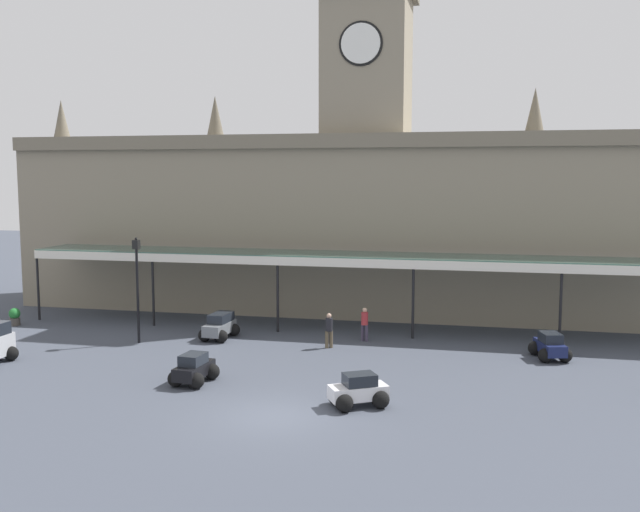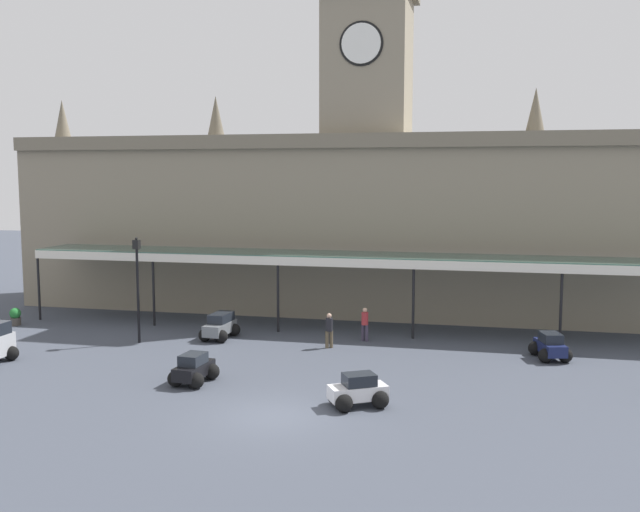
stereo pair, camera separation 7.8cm
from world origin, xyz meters
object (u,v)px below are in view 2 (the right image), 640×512
object	(u,v)px
car_white_sedan	(358,393)
pedestrian_near_entrance	(365,323)
car_navy_sedan	(550,348)
pedestrian_crossing_forecourt	(329,329)
car_grey_estate	(220,327)
planter_near_kerb	(15,316)
victorian_lamppost	(137,278)
car_black_sedan	(194,371)

from	to	relation	value
car_white_sedan	pedestrian_near_entrance	size ratio (longest dim) A/B	1.35
car_navy_sedan	pedestrian_crossing_forecourt	xyz separation A→B (m)	(-10.06, -0.22, 0.41)
pedestrian_crossing_forecourt	pedestrian_near_entrance	bearing A→B (deg)	51.46
car_white_sedan	car_grey_estate	xyz separation A→B (m)	(-8.58, 8.93, 0.06)
car_white_sedan	car_navy_sedan	bearing A→B (deg)	49.44
pedestrian_near_entrance	pedestrian_crossing_forecourt	world-z (taller)	same
pedestrian_crossing_forecourt	planter_near_kerb	xyz separation A→B (m)	(-17.83, 1.22, -0.42)
car_white_sedan	car_grey_estate	world-z (taller)	car_grey_estate
car_navy_sedan	victorian_lamppost	distance (m)	19.59
car_grey_estate	car_black_sedan	size ratio (longest dim) A/B	1.09
car_navy_sedan	pedestrian_near_entrance	distance (m)	8.79
car_white_sedan	car_grey_estate	size ratio (longest dim) A/B	0.98
car_grey_estate	victorian_lamppost	distance (m)	4.75
planter_near_kerb	car_grey_estate	bearing A→B (deg)	-2.48
car_black_sedan	pedestrian_near_entrance	distance (m)	10.18
car_white_sedan	planter_near_kerb	size ratio (longest dim) A/B	2.34
planter_near_kerb	car_black_sedan	bearing A→B (deg)	-30.21
victorian_lamppost	planter_near_kerb	distance (m)	9.23
car_white_sedan	car_black_sedan	xyz separation A→B (m)	(-6.82, 1.40, 0.00)
car_navy_sedan	car_grey_estate	size ratio (longest dim) A/B	0.96
car_grey_estate	pedestrian_crossing_forecourt	world-z (taller)	pedestrian_crossing_forecourt
car_white_sedan	pedestrian_near_entrance	world-z (taller)	pedestrian_near_entrance
pedestrian_near_entrance	victorian_lamppost	bearing A→B (deg)	-165.26
car_black_sedan	planter_near_kerb	size ratio (longest dim) A/B	2.21
pedestrian_near_entrance	victorian_lamppost	world-z (taller)	victorian_lamppost
car_navy_sedan	planter_near_kerb	world-z (taller)	car_navy_sedan
pedestrian_near_entrance	planter_near_kerb	xyz separation A→B (m)	(-19.25, -0.56, -0.42)
car_navy_sedan	pedestrian_crossing_forecourt	size ratio (longest dim) A/B	1.32
car_black_sedan	pedestrian_near_entrance	world-z (taller)	pedestrian_near_entrance
car_grey_estate	pedestrian_crossing_forecourt	distance (m)	5.81
victorian_lamppost	planter_near_kerb	xyz separation A→B (m)	(-8.52, 2.26, -2.72)
pedestrian_crossing_forecourt	car_grey_estate	bearing A→B (deg)	173.08
pedestrian_near_entrance	victorian_lamppost	xyz separation A→B (m)	(-10.73, -2.82, 2.30)
car_grey_estate	pedestrian_near_entrance	distance (m)	7.27
car_navy_sedan	car_grey_estate	xyz separation A→B (m)	(-15.82, 0.48, 0.06)
car_navy_sedan	pedestrian_crossing_forecourt	distance (m)	10.07
car_grey_estate	victorian_lamppost	world-z (taller)	victorian_lamppost
car_grey_estate	pedestrian_crossing_forecourt	bearing A→B (deg)	-6.92
car_grey_estate	car_navy_sedan	bearing A→B (deg)	-1.72
car_grey_estate	car_white_sedan	bearing A→B (deg)	-46.13
car_navy_sedan	victorian_lamppost	world-z (taller)	victorian_lamppost
car_grey_estate	pedestrian_near_entrance	bearing A→B (deg)	8.60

